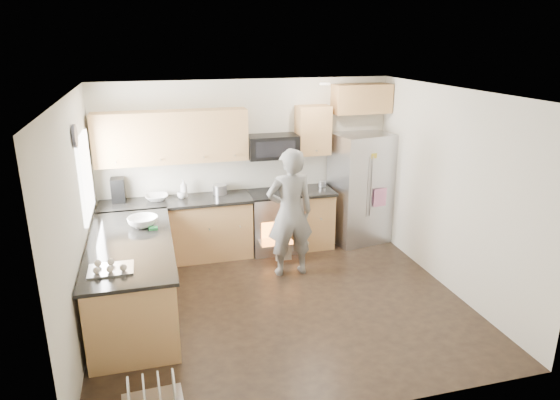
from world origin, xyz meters
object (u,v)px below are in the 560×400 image
object	(u,v)px
stove_range	(274,208)
person	(290,213)
dish_rack	(152,398)
refrigerator	(360,188)

from	to	relation	value
stove_range	person	size ratio (longest dim) A/B	1.00
person	dish_rack	size ratio (longest dim) A/B	3.20
person	dish_rack	bearing A→B (deg)	49.01
stove_range	dish_rack	xyz separation A→B (m)	(-1.95, -3.17, -0.59)
stove_range	refrigerator	world-z (taller)	stove_range
stove_range	dish_rack	bearing A→B (deg)	-121.63
refrigerator	dish_rack	xyz separation A→B (m)	(-3.37, -3.17, -0.79)
refrigerator	dish_rack	world-z (taller)	refrigerator
stove_range	person	bearing A→B (deg)	-90.51
refrigerator	person	distance (m)	1.68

